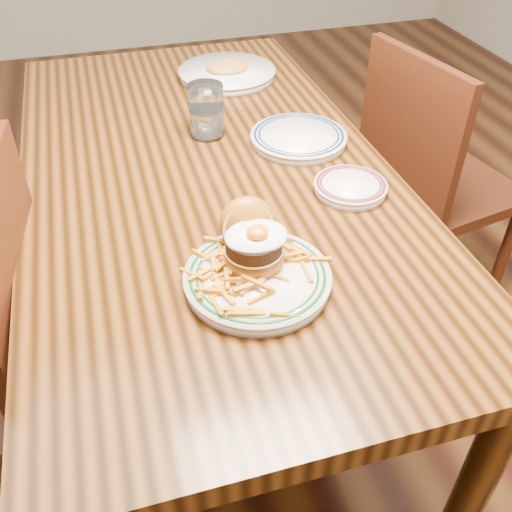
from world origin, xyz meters
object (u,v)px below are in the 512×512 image
object	(u,v)px
chair_right	(428,179)
main_plate	(256,265)
side_plate	(350,186)
table	(207,195)

from	to	relation	value
chair_right	main_plate	bearing A→B (deg)	27.61
side_plate	table	bearing A→B (deg)	128.22
table	chair_right	bearing A→B (deg)	12.52
table	chair_right	distance (m)	0.79
table	main_plate	xyz separation A→B (m)	(0.00, -0.43, 0.12)
table	side_plate	distance (m)	0.37
table	chair_right	world-z (taller)	chair_right
table	side_plate	xyz separation A→B (m)	(0.29, -0.21, 0.10)
chair_right	side_plate	xyz separation A→B (m)	(-0.47, -0.37, 0.29)
chair_right	main_plate	size ratio (longest dim) A/B	3.22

